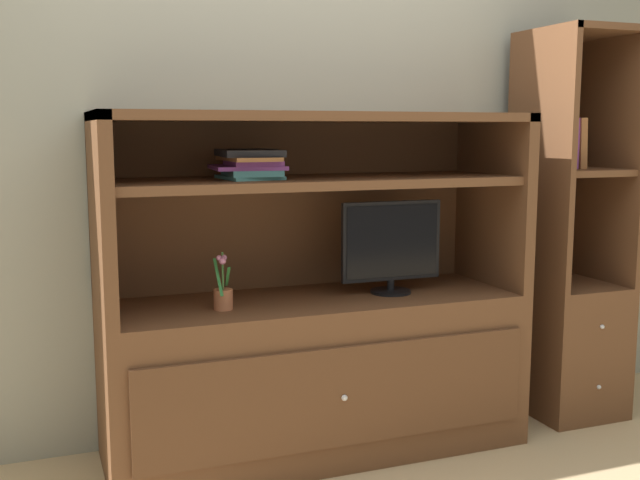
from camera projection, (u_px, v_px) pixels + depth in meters
The scene contains 7 objects.
painted_rear_wall at pixel (288, 120), 3.39m from camera, with size 6.00×0.10×2.80m, color gray.
media_console at pixel (315, 341), 3.21m from camera, with size 1.75×0.62×1.42m.
tv_monitor at pixel (391, 245), 3.23m from camera, with size 0.45×0.18×0.40m.
potted_plant at pixel (223, 295), 2.96m from camera, with size 0.07×0.11×0.23m.
magazine_stack at pixel (250, 164), 3.00m from camera, with size 0.30×0.34×0.12m.
bookshelf_tall at pixel (567, 289), 3.65m from camera, with size 0.42×0.49×1.81m.
upright_book_row at pixel (562, 143), 3.52m from camera, with size 0.16×0.16×0.28m.
Camera 1 is at (-1.09, -2.51, 1.35)m, focal length 42.67 mm.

